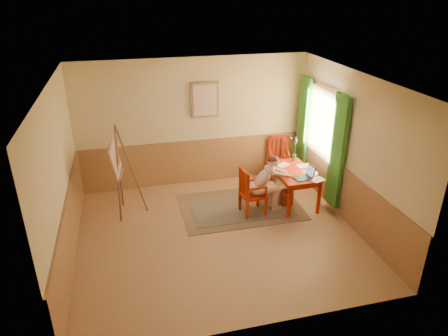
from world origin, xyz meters
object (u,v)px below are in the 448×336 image
object	(u,v)px
table	(293,175)
figure	(266,182)
chair_back	(279,158)
laptop	(305,176)
easel	(117,163)
chair_left	(251,192)

from	to	relation	value
table	figure	distance (m)	0.68
chair_back	figure	bearing A→B (deg)	-120.33
laptop	easel	xyz separation A→B (m)	(-3.49, 0.77, 0.32)
chair_left	easel	xyz separation A→B (m)	(-2.44, 0.64, 0.62)
table	chair_back	world-z (taller)	chair_back
table	chair_back	bearing A→B (deg)	83.43
chair_back	laptop	world-z (taller)	chair_back
figure	easel	size ratio (longest dim) A/B	0.64
table	easel	xyz separation A→B (m)	(-3.41, 0.41, 0.46)
chair_left	laptop	distance (m)	1.10
chair_left	chair_back	xyz separation A→B (m)	(1.10, 1.37, 0.03)
laptop	table	bearing A→B (deg)	102.01
table	laptop	xyz separation A→B (m)	(0.08, -0.37, 0.14)
table	chair_left	size ratio (longest dim) A/B	1.28
easel	figure	bearing A→B (deg)	-12.31
table	laptop	world-z (taller)	laptop
chair_left	figure	world-z (taller)	figure
table	easel	distance (m)	3.47
chair_back	laptop	bearing A→B (deg)	-92.04
figure	laptop	xyz separation A→B (m)	(0.73, -0.17, 0.12)
chair_left	chair_back	distance (m)	1.76
chair_left	chair_back	world-z (taller)	chair_back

